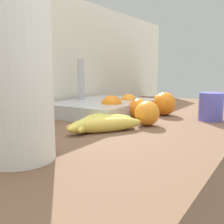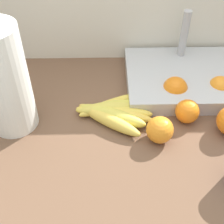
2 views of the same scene
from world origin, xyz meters
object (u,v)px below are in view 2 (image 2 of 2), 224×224
Objects in this scene: banana_bunch at (111,112)px; paper_towel_roll at (4,81)px; orange_back_right at (187,111)px; orange_front at (220,87)px; orange_center at (175,89)px; orange_far_right at (160,130)px; sink_basin at (185,78)px.

paper_towel_roll is (-0.26, -0.02, 0.13)m from banana_bunch.
banana_bunch is at bearing 175.51° from orange_back_right.
orange_front is (0.11, 0.10, 0.00)m from orange_back_right.
orange_front is 0.60m from paper_towel_roll.
orange_far_right is at bearing -111.96° from orange_center.
orange_back_right is 0.16m from sink_basin.
banana_bunch is at bearing 145.64° from orange_far_right.
orange_center is 0.20× the size of sink_basin.
orange_front is at bearing 41.22° from orange_back_right.
orange_front is 0.19× the size of sink_basin.
orange_back_right is 0.11m from orange_far_right.
orange_far_right is 0.40m from paper_towel_roll.
orange_back_right is at bearing -78.19° from orange_center.
paper_towel_roll is (-0.58, -0.10, 0.11)m from orange_front.
banana_bunch is 0.27m from sink_basin.
banana_bunch is 3.29× the size of orange_front.
sink_basin is (0.23, 0.14, 0.01)m from banana_bunch.
orange_center is at bearing -176.27° from orange_front.
orange_center is 0.13m from orange_front.
orange_front is 0.11m from sink_basin.
orange_front is at bearing 9.68° from paper_towel_roll.
orange_center reaches higher than orange_back_right.
orange_far_right is 0.26m from orange_front.
banana_bunch is 3.02× the size of orange_center.
sink_basin reaches higher than banana_bunch.
sink_basin is at bearing 56.90° from orange_center.
paper_towel_roll reaches higher than orange_front.
orange_center is (0.19, 0.07, 0.02)m from banana_bunch.
orange_far_right is 1.06× the size of orange_front.
orange_far_right is 0.25m from sink_basin.
orange_center reaches higher than orange_front.
banana_bunch is at bearing -148.45° from sink_basin.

